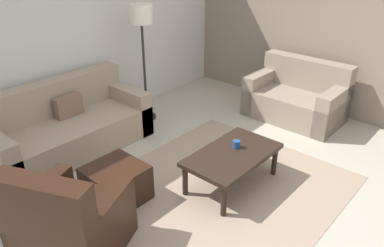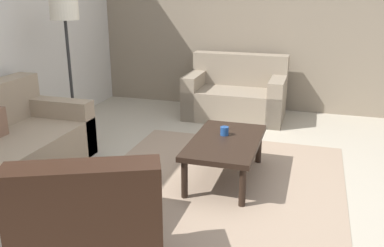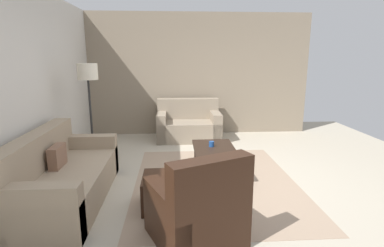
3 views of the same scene
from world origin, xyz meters
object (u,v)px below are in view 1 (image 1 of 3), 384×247
Objects in this scene: ottoman at (116,184)px; armchair_leather at (69,228)px; cup at (236,144)px; lamp_standing at (142,26)px; coffee_table at (232,157)px; couch_loveseat at (297,99)px; couch_main at (65,128)px.

armchair_leather is at bearing -155.96° from ottoman.
lamp_standing is (0.43, 1.97, 0.96)m from cup.
lamp_standing reaches higher than coffee_table.
cup is (-2.01, -0.26, 0.16)m from couch_loveseat.
coffee_table is (1.79, -0.41, 0.05)m from armchair_leather.
couch_main is 23.89× the size of cup.
lamp_standing reaches higher than ottoman.
coffee_table is 12.78× the size of cup.
couch_main is 2.27m from cup.
armchair_leather is (-3.91, 0.11, 0.01)m from couch_loveseat.
coffee_table is at bearing -35.90° from ottoman.
lamp_standing is (2.34, 1.60, 1.10)m from armchair_leather.
couch_main is at bearing 79.40° from ottoman.
couch_main is 3.42m from couch_loveseat.
couch_loveseat is (2.90, -1.81, 0.00)m from couch_main.
lamp_standing is (0.55, 2.01, 1.05)m from coffee_table.
lamp_standing is (-1.58, 1.71, 1.11)m from couch_loveseat.
lamp_standing reaches higher than couch_loveseat.
couch_loveseat is 3.19m from ottoman.
armchair_leather reaches higher than couch_main.
cup is (1.91, -0.37, 0.15)m from armchair_leather.
cup is at bearing -66.73° from couch_main.
couch_loveseat is 2.03m from cup.
coffee_table is at bearing -161.49° from cup.
couch_loveseat is 3.92m from armchair_leather.
couch_main is 1.95× the size of armchair_leather.
ottoman is 2.36m from lamp_standing.
ottoman is at bearing -100.60° from couch_main.
armchair_leather is at bearing -145.53° from lamp_standing.
ottoman is at bearing 172.01° from couch_loveseat.
cup is (0.12, 0.04, 0.09)m from coffee_table.
armchair_leather is 0.62× the size of lamp_standing.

